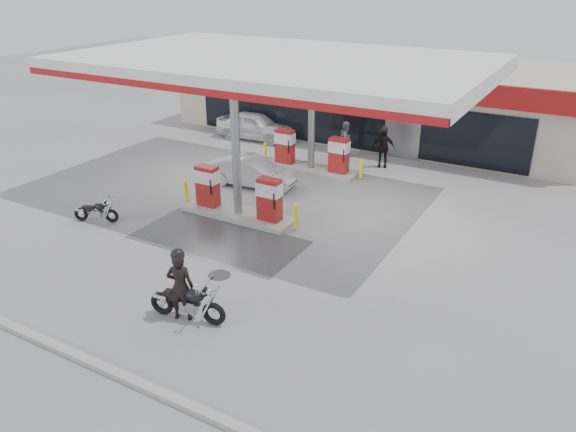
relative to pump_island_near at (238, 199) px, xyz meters
name	(u,v)px	position (x,y,z in m)	size (l,w,h in m)	color
ground	(207,236)	(0.00, -2.00, -0.71)	(90.00, 90.00, 0.00)	gray
wet_patch	(218,239)	(0.50, -2.00, -0.71)	(6.00, 3.00, 0.00)	#4C4C4F
drain_cover	(219,275)	(2.00, -4.00, -0.71)	(0.70, 0.70, 0.01)	#38383A
kerb	(39,339)	(0.00, -9.00, -0.64)	(28.00, 0.25, 0.15)	gray
store_building	(376,96)	(0.01, 13.94, 1.30)	(22.00, 8.22, 4.00)	#AFA592
canopy	(277,64)	(0.00, 3.00, 4.56)	(16.00, 10.02, 5.51)	silver
pump_island_near	(238,199)	(0.00, 0.00, 0.00)	(5.14, 1.30, 1.78)	#9E9E99
pump_island_far	(311,156)	(0.00, 6.00, 0.00)	(5.14, 1.30, 1.78)	#9E9E99
main_motorcycle	(188,303)	(2.70, -6.32, -0.20)	(2.23, 0.85, 1.15)	black
biker_main	(180,286)	(2.50, -6.36, 0.28)	(0.72, 0.47, 1.98)	black
parked_motorcycle	(97,212)	(-4.32, -2.98, -0.32)	(1.64, 0.86, 0.89)	black
sedan_white	(255,126)	(-5.13, 9.20, 0.03)	(1.74, 4.34, 1.48)	silver
attendant	(346,139)	(0.50, 8.80, 0.18)	(0.86, 0.67, 1.78)	slate
hatchback_silver	(251,172)	(-1.37, 3.04, -0.08)	(1.34, 3.85, 1.27)	#A5A9AD
parked_car_left	(267,120)	(-5.59, 11.19, -0.15)	(1.57, 3.86, 1.12)	#141944
parked_car_right	(469,143)	(5.83, 12.00, -0.07)	(2.11, 4.59, 1.27)	#152047
biker_walking	(383,148)	(2.67, 8.20, 0.23)	(1.10, 0.46, 1.87)	black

